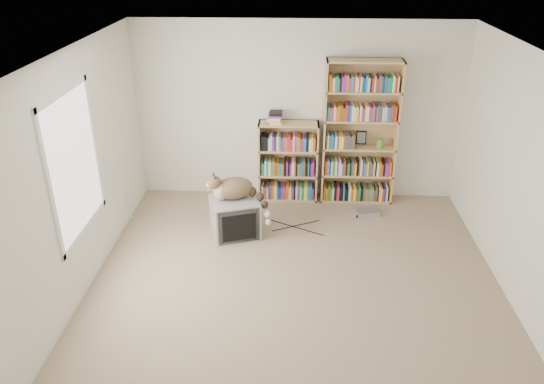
{
  "coord_description": "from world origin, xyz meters",
  "views": [
    {
      "loc": [
        -0.03,
        -4.59,
        3.47
      ],
      "look_at": [
        -0.29,
        1.0,
        0.74
      ],
      "focal_mm": 35.0,
      "sensor_mm": 36.0,
      "label": 1
    }
  ],
  "objects_px": {
    "crt_tv": "(235,217)",
    "bookcase_tall": "(359,137)",
    "dvd_player": "(367,212)",
    "cat": "(238,192)",
    "bookcase_short": "(288,164)"
  },
  "relations": [
    {
      "from": "bookcase_short",
      "to": "dvd_player",
      "type": "relative_size",
      "value": 3.61
    },
    {
      "from": "cat",
      "to": "bookcase_tall",
      "type": "relative_size",
      "value": 0.41
    },
    {
      "from": "crt_tv",
      "to": "bookcase_tall",
      "type": "bearing_deg",
      "value": 15.78
    },
    {
      "from": "bookcase_tall",
      "to": "dvd_player",
      "type": "relative_size",
      "value": 6.34
    },
    {
      "from": "crt_tv",
      "to": "bookcase_short",
      "type": "height_order",
      "value": "bookcase_short"
    },
    {
      "from": "crt_tv",
      "to": "dvd_player",
      "type": "relative_size",
      "value": 2.2
    },
    {
      "from": "cat",
      "to": "bookcase_short",
      "type": "height_order",
      "value": "bookcase_short"
    },
    {
      "from": "bookcase_short",
      "to": "cat",
      "type": "bearing_deg",
      "value": -119.45
    },
    {
      "from": "cat",
      "to": "bookcase_short",
      "type": "xyz_separation_m",
      "value": [
        0.6,
        1.06,
        -0.07
      ]
    },
    {
      "from": "cat",
      "to": "dvd_player",
      "type": "height_order",
      "value": "cat"
    },
    {
      "from": "bookcase_tall",
      "to": "dvd_player",
      "type": "xyz_separation_m",
      "value": [
        0.12,
        -0.48,
        -0.91
      ]
    },
    {
      "from": "bookcase_tall",
      "to": "dvd_player",
      "type": "bearing_deg",
      "value": -76.33
    },
    {
      "from": "bookcase_tall",
      "to": "bookcase_short",
      "type": "distance_m",
      "value": 1.07
    },
    {
      "from": "crt_tv",
      "to": "bookcase_tall",
      "type": "xyz_separation_m",
      "value": [
        1.63,
        1.09,
        0.7
      ]
    },
    {
      "from": "crt_tv",
      "to": "cat",
      "type": "bearing_deg",
      "value": 10.05
    }
  ]
}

